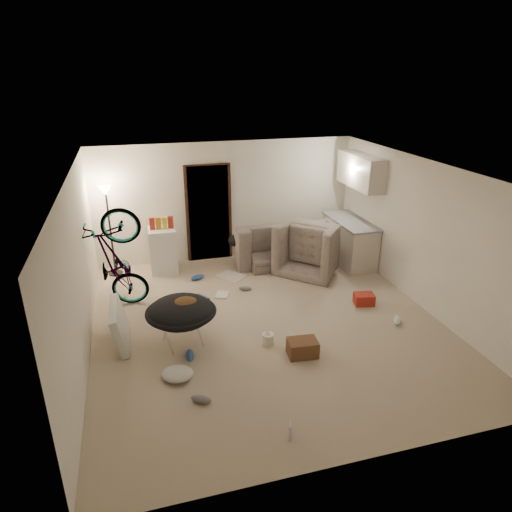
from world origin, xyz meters
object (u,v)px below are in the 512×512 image
object	(u,v)px
floor_lamp	(108,212)
mini_fridge	(163,250)
saucer_chair	(181,317)
drink_case_b	(364,299)
kitchen_counter	(349,242)
tv_box	(120,325)
bicycle	(118,282)
drink_case_a	(302,348)
armchair	(313,251)
juicer	(268,338)
sofa	(284,245)

from	to	relation	value
floor_lamp	mini_fridge	world-z (taller)	floor_lamp
saucer_chair	drink_case_b	xyz separation A→B (m)	(3.23, 0.38, -0.34)
kitchen_counter	tv_box	distance (m)	5.13
floor_lamp	mini_fridge	bearing A→B (deg)	-5.88
bicycle	mini_fridge	size ratio (longest dim) A/B	2.06
drink_case_a	armchair	bearing A→B (deg)	70.04
kitchen_counter	armchair	world-z (taller)	kitchen_counter
drink_case_b	drink_case_a	bearing A→B (deg)	-131.99
tv_box	juicer	world-z (taller)	tv_box
sofa	mini_fridge	xyz separation A→B (m)	(-2.56, 0.10, 0.13)
tv_box	kitchen_counter	bearing A→B (deg)	23.81
kitchen_counter	sofa	xyz separation A→B (m)	(-1.30, 0.45, -0.11)
armchair	drink_case_b	xyz separation A→B (m)	(0.27, -1.72, -0.29)
sofa	tv_box	xyz separation A→B (m)	(-3.43, -2.43, -0.02)
floor_lamp	saucer_chair	size ratio (longest dim) A/B	1.73
saucer_chair	kitchen_counter	bearing A→B (deg)	30.26
sofa	armchair	size ratio (longest dim) A/B	1.89
mini_fridge	tv_box	bearing A→B (deg)	-107.37
mini_fridge	juicer	bearing A→B (deg)	-66.85
armchair	bicycle	size ratio (longest dim) A/B	0.64
drink_case_a	sofa	bearing A→B (deg)	80.28
armchair	drink_case_a	world-z (taller)	armchair
tv_box	saucer_chair	bearing A→B (deg)	-14.75
bicycle	tv_box	world-z (taller)	bicycle
armchair	drink_case_a	bearing A→B (deg)	108.60
kitchen_counter	armchair	bearing A→B (deg)	-170.70
armchair	saucer_chair	bearing A→B (deg)	78.75
floor_lamp	armchair	distance (m)	4.14
sofa	juicer	world-z (taller)	sofa
bicycle	drink_case_b	size ratio (longest dim) A/B	5.54
sofa	armchair	bearing A→B (deg)	125.17
mini_fridge	tv_box	world-z (taller)	mini_fridge
sofa	saucer_chair	distance (m)	3.70
tv_box	drink_case_b	bearing A→B (deg)	2.76
drink_case_a	drink_case_b	xyz separation A→B (m)	(1.60, 1.16, -0.02)
drink_case_a	saucer_chair	bearing A→B (deg)	159.24
sofa	bicycle	size ratio (longest dim) A/B	1.20
kitchen_counter	saucer_chair	bearing A→B (deg)	-149.74
armchair	tv_box	world-z (taller)	armchair
saucer_chair	drink_case_a	size ratio (longest dim) A/B	2.46
drink_case_b	armchair	bearing A→B (deg)	110.95
drink_case_b	kitchen_counter	bearing A→B (deg)	84.14
saucer_chair	drink_case_b	world-z (taller)	saucer_chair
saucer_chair	tv_box	xyz separation A→B (m)	(-0.89, 0.25, -0.13)
floor_lamp	drink_case_b	size ratio (longest dim) A/B	5.36
bicycle	tv_box	xyz separation A→B (m)	(0.00, -1.16, -0.18)
armchair	tv_box	bearing A→B (deg)	69.01
tv_box	juicer	distance (m)	2.22
juicer	bicycle	bearing A→B (deg)	139.89
kitchen_counter	drink_case_a	size ratio (longest dim) A/B	3.53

